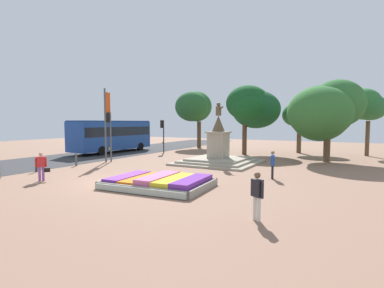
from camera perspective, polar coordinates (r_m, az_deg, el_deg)
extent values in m
plane|color=#8C6651|center=(16.56, -13.42, -7.03)|extent=(80.76, 80.76, 0.00)
cube|color=#333335|center=(25.26, -32.38, -3.70)|extent=(7.72, 70.66, 0.01)
cube|color=#38281C|center=(14.95, -6.44, -7.56)|extent=(4.98, 3.47, 0.31)
cube|color=gray|center=(13.62, -10.03, -8.68)|extent=(4.97, 0.44, 0.35)
cube|color=gray|center=(16.33, -3.46, -6.46)|extent=(4.97, 0.44, 0.35)
cube|color=gray|center=(16.33, -13.83, -6.58)|extent=(0.33, 3.35, 0.35)
cube|color=gray|center=(13.87, 2.30, -8.38)|extent=(0.33, 3.35, 0.35)
cube|color=#72339E|center=(15.92, -12.12, -6.05)|extent=(1.12, 3.01, 0.16)
cube|color=orange|center=(15.40, -9.38, -6.44)|extent=(1.12, 3.01, 0.12)
cube|color=#D86699|center=(14.90, -6.45, -6.46)|extent=(1.12, 3.01, 0.28)
cube|color=yellow|center=(14.46, -3.32, -6.87)|extent=(1.12, 3.01, 0.23)
cube|color=#72339E|center=(14.05, 0.00, -7.13)|extent=(1.12, 3.01, 0.25)
cube|color=#B2BCAD|center=(13.58, -10.15, -8.74)|extent=(4.73, 0.52, 0.28)
cube|color=gray|center=(23.27, 5.00, -3.52)|extent=(5.83, 5.83, 0.14)
cube|color=#9E9480|center=(23.25, 5.00, -3.17)|extent=(4.91, 4.91, 0.14)
cube|color=#9E947F|center=(23.23, 5.01, -2.82)|extent=(4.00, 4.00, 0.14)
cube|color=#9E937F|center=(23.13, 5.02, -0.28)|extent=(1.33, 1.33, 1.92)
cube|color=#9E937F|center=(23.07, 5.04, 2.24)|extent=(1.57, 1.57, 0.12)
cone|color=brown|center=(23.06, 5.05, 3.90)|extent=(1.00, 1.00, 1.21)
cylinder|color=brown|center=(23.07, 5.07, 6.27)|extent=(0.43, 0.43, 0.70)
sphere|color=brown|center=(23.10, 5.07, 7.53)|extent=(0.31, 0.31, 0.31)
cylinder|color=brown|center=(22.86, 5.46, 6.64)|extent=(0.58, 0.40, 0.42)
cylinder|color=#4C5156|center=(24.87, -15.22, 1.26)|extent=(0.12, 0.12, 3.95)
cube|color=black|center=(24.96, -15.66, 4.88)|extent=(0.27, 0.31, 0.80)
cylinder|color=red|center=(25.05, -15.92, 5.48)|extent=(0.05, 0.14, 0.14)
cylinder|color=#543E08|center=(25.05, -15.91, 4.87)|extent=(0.05, 0.14, 0.14)
cylinder|color=#0D4211|center=(25.04, -15.90, 4.26)|extent=(0.05, 0.14, 0.14)
cube|color=gold|center=(24.99, -15.36, -0.86)|extent=(0.12, 0.17, 0.20)
cylinder|color=#2D2D33|center=(31.16, -5.43, 1.43)|extent=(0.12, 0.12, 3.38)
cube|color=black|center=(31.24, -5.74, 3.80)|extent=(0.24, 0.28, 0.80)
cylinder|color=#4B0808|center=(31.32, -5.95, 4.29)|extent=(0.03, 0.14, 0.14)
cylinder|color=yellow|center=(31.32, -5.95, 3.80)|extent=(0.03, 0.14, 0.14)
cylinder|color=#0D4211|center=(31.33, -5.94, 3.31)|extent=(0.03, 0.14, 0.14)
cube|color=gold|center=(31.26, -5.57, 0.26)|extent=(0.10, 0.16, 0.20)
cylinder|color=#4C5156|center=(24.73, -16.18, 3.41)|extent=(0.14, 0.14, 5.84)
cube|color=#D84C19|center=(24.96, -15.73, 7.57)|extent=(0.07, 0.45, 1.63)
cylinder|color=#4C5156|center=(25.02, -15.77, 9.43)|extent=(0.10, 0.59, 0.03)
cube|color=#1E4799|center=(32.51, -15.01, 1.60)|extent=(2.90, 9.51, 2.88)
cube|color=black|center=(32.49, -15.03, 2.36)|extent=(2.92, 9.23, 0.92)
cube|color=navy|center=(32.48, -15.06, 4.23)|extent=(2.85, 9.32, 0.10)
cylinder|color=black|center=(35.61, -12.79, -0.31)|extent=(0.31, 0.91, 0.90)
cylinder|color=black|center=(34.01, -9.87, -0.48)|extent=(0.31, 0.91, 0.90)
cylinder|color=black|center=(31.76, -19.82, -0.99)|extent=(0.31, 0.91, 0.90)
cylinder|color=black|center=(29.96, -16.91, -1.23)|extent=(0.31, 0.91, 0.90)
cylinder|color=#8C4C99|center=(18.22, -27.04, -5.11)|extent=(0.13, 0.13, 0.78)
cylinder|color=#8C4C99|center=(18.20, -26.48, -5.10)|extent=(0.13, 0.13, 0.78)
cube|color=red|center=(18.12, -26.83, -3.02)|extent=(0.42, 0.43, 0.55)
cylinder|color=red|center=(18.15, -27.58, -3.13)|extent=(0.09, 0.09, 0.53)
cylinder|color=red|center=(18.09, -26.07, -3.10)|extent=(0.09, 0.09, 0.53)
sphere|color=tan|center=(18.07, -26.87, -1.74)|extent=(0.20, 0.20, 0.20)
cube|color=black|center=(18.15, -25.84, -4.48)|extent=(0.27, 0.29, 0.22)
cylinder|color=black|center=(17.39, 15.07, -5.20)|extent=(0.13, 0.13, 0.79)
cylinder|color=black|center=(17.57, 15.07, -5.11)|extent=(0.13, 0.13, 0.79)
cube|color=#264CA5|center=(17.39, 15.11, -2.96)|extent=(0.30, 0.42, 0.56)
cylinder|color=#264CA5|center=(17.15, 15.10, -3.16)|extent=(0.09, 0.09, 0.53)
cylinder|color=#264CA5|center=(17.63, 15.12, -2.96)|extent=(0.09, 0.09, 0.53)
sphere|color=#8C664C|center=(17.34, 15.14, -1.62)|extent=(0.20, 0.20, 0.20)
cylinder|color=beige|center=(10.06, 12.59, -12.05)|extent=(0.13, 0.13, 0.80)
cylinder|color=beige|center=(10.19, 11.91, -11.82)|extent=(0.13, 0.13, 0.80)
cube|color=black|center=(9.96, 12.31, -8.18)|extent=(0.44, 0.39, 0.56)
cylinder|color=black|center=(9.79, 13.25, -8.58)|extent=(0.09, 0.09, 0.54)
cylinder|color=black|center=(10.14, 11.40, -8.10)|extent=(0.09, 0.09, 0.54)
sphere|color=brown|center=(9.88, 12.35, -5.83)|extent=(0.21, 0.21, 0.21)
cylinder|color=#2D2D33|center=(21.61, -27.54, -3.78)|extent=(0.14, 0.14, 0.74)
sphere|color=#2D2D33|center=(21.56, -27.58, -2.68)|extent=(0.16, 0.16, 0.16)
cylinder|color=#4C5156|center=(23.42, -21.20, -2.91)|extent=(0.15, 0.15, 0.82)
sphere|color=#4C5156|center=(23.37, -21.23, -1.80)|extent=(0.17, 0.17, 0.17)
cylinder|color=#4C3823|center=(29.79, 9.96, 1.00)|extent=(0.44, 0.44, 3.11)
ellipsoid|color=#184A26|center=(30.36, 12.12, 6.46)|extent=(4.72, 4.73, 3.73)
ellipsoid|color=#164F21|center=(30.17, 10.56, 7.68)|extent=(4.28, 4.03, 3.45)
ellipsoid|color=#164E20|center=(29.18, 10.87, 6.78)|extent=(3.38, 3.17, 2.62)
cylinder|color=brown|center=(32.52, 30.42, 0.91)|extent=(0.37, 0.37, 3.29)
ellipsoid|color=#2D6C33|center=(32.21, 29.91, 6.61)|extent=(3.04, 3.01, 2.89)
ellipsoid|color=#2C6835|center=(32.19, 30.80, 5.99)|extent=(2.92, 2.88, 2.35)
cylinder|color=brown|center=(32.79, 19.71, 0.91)|extent=(0.45, 0.45, 2.89)
ellipsoid|color=#2D6735|center=(33.24, 21.16, 6.25)|extent=(2.65, 2.69, 2.26)
ellipsoid|color=#2D6C32|center=(32.60, 20.01, 5.45)|extent=(2.69, 2.90, 2.24)
ellipsoid|color=#2C6934|center=(32.24, 19.01, 5.29)|extent=(2.52, 2.26, 2.29)
cylinder|color=#4C3823|center=(37.30, 1.35, 1.81)|extent=(0.49, 0.49, 3.26)
ellipsoid|color=#265A2B|center=(37.41, -0.04, 7.14)|extent=(4.27, 3.81, 3.66)
ellipsoid|color=#235C29|center=(38.15, 0.87, 7.15)|extent=(3.85, 3.76, 3.77)
cylinder|color=brown|center=(26.24, 24.30, -0.48)|extent=(0.51, 0.51, 2.44)
ellipsoid|color=#306A31|center=(26.91, 25.93, 6.95)|extent=(4.25, 4.01, 3.83)
ellipsoid|color=#316A36|center=(26.50, 23.12, 5.39)|extent=(4.75, 4.69, 4.51)
ellipsoid|color=#316C2F|center=(25.48, 23.16, 5.54)|extent=(4.92, 4.67, 4.04)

